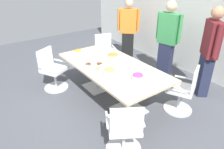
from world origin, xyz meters
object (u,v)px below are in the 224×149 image
at_px(snack_bowl_cookies, 110,71).
at_px(snack_bowl_chips_orange, 78,52).
at_px(person_standing_2, 209,52).
at_px(person_standing_1, 167,40).
at_px(snack_bowl_candy_mix, 138,77).
at_px(snack_bowl_pretzels, 113,56).
at_px(conference_table, 112,71).
at_px(office_chair_1, 105,54).
at_px(office_chair_0, 183,92).
at_px(office_chair_3, 125,131).
at_px(plate_stack, 132,68).
at_px(donut_platter, 94,66).
at_px(office_chair_2, 52,71).
at_px(person_standing_0, 128,30).

relative_size(snack_bowl_cookies, snack_bowl_chips_orange, 1.19).
height_order(person_standing_2, snack_bowl_chips_orange, person_standing_2).
bearing_deg(person_standing_1, snack_bowl_candy_mix, 102.00).
relative_size(snack_bowl_pretzels, snack_bowl_chips_orange, 1.38).
distance_m(conference_table, office_chair_1, 1.49).
distance_m(office_chair_1, snack_bowl_pretzels, 1.17).
bearing_deg(snack_bowl_cookies, snack_bowl_chips_orange, -179.64).
xyz_separation_m(snack_bowl_pretzels, snack_bowl_chips_orange, (-0.61, -0.51, 0.01)).
bearing_deg(snack_bowl_pretzels, conference_table, -38.68).
bearing_deg(snack_bowl_cookies, snack_bowl_candy_mix, 32.27).
distance_m(conference_table, office_chair_0, 1.41).
bearing_deg(person_standing_1, snack_bowl_pretzels, 65.75).
distance_m(office_chair_1, office_chair_3, 2.96).
bearing_deg(person_standing_2, snack_bowl_candy_mix, 121.01).
xyz_separation_m(office_chair_0, plate_stack, (-0.76, -0.62, 0.37)).
height_order(conference_table, donut_platter, donut_platter).
bearing_deg(snack_bowl_pretzels, office_chair_3, -30.86).
relative_size(donut_platter, plate_stack, 2.14).
bearing_deg(snack_bowl_candy_mix, office_chair_0, 63.21).
relative_size(office_chair_1, snack_bowl_cookies, 4.21).
relative_size(office_chair_3, person_standing_2, 0.49).
relative_size(conference_table, person_standing_1, 1.31).
bearing_deg(snack_bowl_cookies, snack_bowl_pretzels, 139.53).
height_order(snack_bowl_cookies, donut_platter, snack_bowl_cookies).
height_order(snack_bowl_chips_orange, donut_platter, snack_bowl_chips_orange).
relative_size(office_chair_1, plate_stack, 4.92).
bearing_deg(office_chair_2, person_standing_2, 111.50).
relative_size(snack_bowl_pretzels, plate_stack, 1.35).
relative_size(office_chair_1, snack_bowl_chips_orange, 5.00).
relative_size(person_standing_0, donut_platter, 4.36).
height_order(conference_table, snack_bowl_chips_orange, snack_bowl_chips_orange).
relative_size(office_chair_1, donut_platter, 2.30).
xyz_separation_m(conference_table, person_standing_1, (-0.04, 1.62, 0.34)).
height_order(conference_table, office_chair_3, office_chair_3).
bearing_deg(plate_stack, office_chair_1, 163.29).
bearing_deg(person_standing_1, office_chair_3, 106.28).
height_order(conference_table, snack_bowl_pretzels, snack_bowl_pretzels).
height_order(person_standing_1, snack_bowl_candy_mix, person_standing_1).
distance_m(office_chair_1, office_chair_2, 1.53).
bearing_deg(office_chair_2, person_standing_1, 127.97).
height_order(conference_table, snack_bowl_candy_mix, snack_bowl_candy_mix).
xyz_separation_m(office_chair_1, person_standing_1, (1.26, 0.92, 0.56)).
height_order(person_standing_1, plate_stack, person_standing_1).
bearing_deg(conference_table, snack_bowl_cookies, -42.29).
height_order(office_chair_2, person_standing_0, person_standing_0).
height_order(office_chair_0, snack_bowl_chips_orange, office_chair_0).
bearing_deg(office_chair_0, plate_stack, 103.00).
bearing_deg(conference_table, office_chair_3, -28.81).
bearing_deg(office_chair_3, office_chair_2, 123.89).
bearing_deg(office_chair_1, snack_bowl_candy_mix, 89.56).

